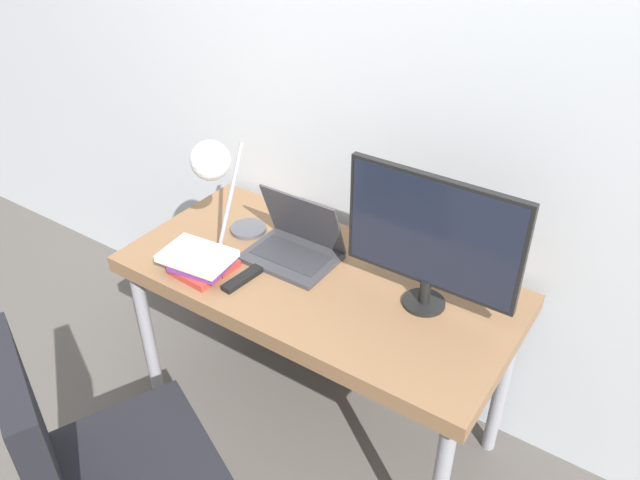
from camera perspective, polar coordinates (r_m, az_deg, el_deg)
The scene contains 10 objects.
ground_plane at distance 2.52m, azimuth -4.79°, elevation -20.92°, with size 12.00×12.00×0.00m, color #514C47.
wall_back at distance 2.20m, azimuth 5.68°, elevation 13.67°, with size 8.00×0.05×2.60m.
desk at distance 2.20m, azimuth -0.28°, elevation -4.75°, with size 1.38×0.67×0.75m.
laptop at distance 2.23m, azimuth -2.30°, elevation -0.41°, with size 0.32×0.24×0.24m.
monitor at distance 1.92m, azimuth 10.19°, elevation 0.29°, with size 0.57×0.14×0.46m.
desk_lamp at distance 2.16m, azimuth -9.55°, elevation 6.37°, with size 0.14×0.30×0.44m.
office_chair at distance 1.95m, azimuth -19.88°, elevation -18.77°, with size 0.64×0.64×1.01m.
book_stack at distance 2.20m, azimuth -10.83°, elevation -1.97°, with size 0.26×0.21×0.08m.
tv_remote at distance 2.23m, azimuth -8.65°, elevation -2.10°, with size 0.09×0.16×0.02m.
media_remote at distance 2.15m, azimuth -7.10°, elevation -3.53°, with size 0.06×0.17×0.02m.
Camera 1 is at (0.97, -1.09, 2.05)m, focal length 35.00 mm.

